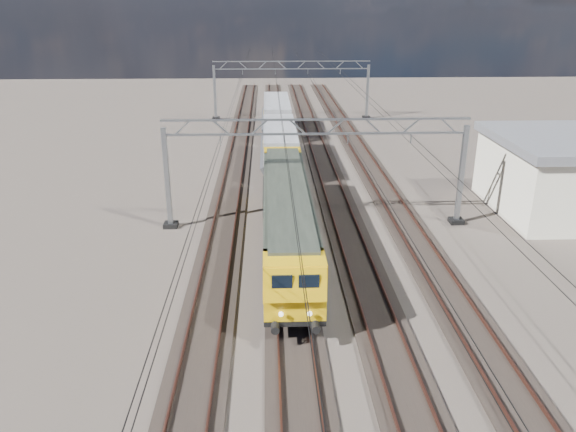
{
  "coord_description": "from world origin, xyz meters",
  "views": [
    {
      "loc": [
        -3.06,
        -30.5,
        13.92
      ],
      "look_at": [
        -1.95,
        -0.53,
        2.4
      ],
      "focal_mm": 35.0,
      "sensor_mm": 36.0,
      "label": 1
    }
  ],
  "objects_px": {
    "hopper_wagon_lead": "(280,144)",
    "catenary_gantry_far": "(292,87)",
    "catenary_gantry_mid": "(316,168)",
    "locomotive": "(287,214)",
    "hopper_wagon_mid": "(277,113)"
  },
  "relations": [
    {
      "from": "catenary_gantry_far",
      "to": "hopper_wagon_lead",
      "type": "relative_size",
      "value": 1.53
    },
    {
      "from": "catenary_gantry_mid",
      "to": "catenary_gantry_far",
      "type": "xyz_separation_m",
      "value": [
        0.0,
        36.0,
        0.0
      ]
    },
    {
      "from": "catenary_gantry_far",
      "to": "locomotive",
      "type": "bearing_deg",
      "value": -92.86
    },
    {
      "from": "locomotive",
      "to": "hopper_wagon_lead",
      "type": "height_order",
      "value": "locomotive"
    },
    {
      "from": "hopper_wagon_lead",
      "to": "catenary_gantry_mid",
      "type": "bearing_deg",
      "value": -81.68
    },
    {
      "from": "catenary_gantry_far",
      "to": "hopper_wagon_lead",
      "type": "distance_m",
      "value": 22.47
    },
    {
      "from": "locomotive",
      "to": "catenary_gantry_mid",
      "type": "bearing_deg",
      "value": 63.49
    },
    {
      "from": "catenary_gantry_mid",
      "to": "hopper_wagon_mid",
      "type": "bearing_deg",
      "value": 94.1
    },
    {
      "from": "locomotive",
      "to": "hopper_wagon_mid",
      "type": "relative_size",
      "value": 1.62
    },
    {
      "from": "catenary_gantry_mid",
      "to": "catenary_gantry_far",
      "type": "distance_m",
      "value": 36.0
    },
    {
      "from": "catenary_gantry_far",
      "to": "hopper_wagon_mid",
      "type": "distance_m",
      "value": 8.52
    },
    {
      "from": "locomotive",
      "to": "hopper_wagon_mid",
      "type": "distance_m",
      "value": 31.9
    },
    {
      "from": "catenary_gantry_far",
      "to": "locomotive",
      "type": "distance_m",
      "value": 40.09
    },
    {
      "from": "hopper_wagon_lead",
      "to": "catenary_gantry_far",
      "type": "bearing_deg",
      "value": 84.88
    },
    {
      "from": "catenary_gantry_mid",
      "to": "hopper_wagon_lead",
      "type": "xyz_separation_m",
      "value": [
        -2.0,
        13.69,
        -1.67
      ]
    }
  ]
}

